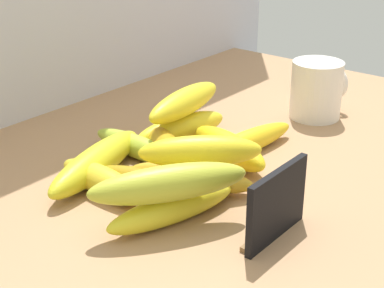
# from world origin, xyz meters

# --- Properties ---
(counter_top) EXTENTS (1.10, 0.76, 0.03)m
(counter_top) POSITION_xyz_m (0.00, 0.00, 0.01)
(counter_top) COLOR #A77B54
(counter_top) RESTS_ON ground
(chalkboard_sign) EXTENTS (0.11, 0.02, 0.08)m
(chalkboard_sign) POSITION_xyz_m (-0.10, -0.13, 0.07)
(chalkboard_sign) COLOR black
(chalkboard_sign) RESTS_ON counter_top
(coffee_mug) EXTENTS (0.10, 0.08, 0.10)m
(coffee_mug) POSITION_xyz_m (0.27, 0.01, 0.08)
(coffee_mug) COLOR white
(coffee_mug) RESTS_ON counter_top
(banana_0) EXTENTS (0.04, 0.17, 0.03)m
(banana_0) POSITION_xyz_m (-0.04, 0.13, 0.05)
(banana_0) COLOR #A7BE34
(banana_0) RESTS_ON counter_top
(banana_1) EXTENTS (0.09, 0.17, 0.04)m
(banana_1) POSITION_xyz_m (-0.07, 0.01, 0.05)
(banana_1) COLOR gold
(banana_1) RESTS_ON counter_top
(banana_2) EXTENTS (0.17, 0.08, 0.04)m
(banana_2) POSITION_xyz_m (0.04, 0.12, 0.05)
(banana_2) COLOR yellow
(banana_2) RESTS_ON counter_top
(banana_3) EXTENTS (0.20, 0.06, 0.03)m
(banana_3) POSITION_xyz_m (0.07, 0.02, 0.05)
(banana_3) COLOR yellow
(banana_3) RESTS_ON counter_top
(banana_4) EXTENTS (0.07, 0.17, 0.03)m
(banana_4) POSITION_xyz_m (-0.11, 0.04, 0.05)
(banana_4) COLOR #A68117
(banana_4) RESTS_ON counter_top
(banana_5) EXTENTS (0.18, 0.08, 0.04)m
(banana_5) POSITION_xyz_m (-0.15, -0.02, 0.05)
(banana_5) COLOR yellow
(banana_5) RESTS_ON counter_top
(banana_6) EXTENTS (0.05, 0.16, 0.04)m
(banana_6) POSITION_xyz_m (-0.15, 0.09, 0.05)
(banana_6) COLOR yellow
(banana_6) RESTS_ON counter_top
(banana_7) EXTENTS (0.09, 0.16, 0.04)m
(banana_7) POSITION_xyz_m (0.03, 0.02, 0.05)
(banana_7) COLOR yellow
(banana_7) RESTS_ON counter_top
(banana_8) EXTENTS (0.14, 0.18, 0.04)m
(banana_8) POSITION_xyz_m (-0.04, 0.08, 0.05)
(banana_8) COLOR #BD8C17
(banana_8) RESTS_ON counter_top
(banana_9) EXTENTS (0.21, 0.10, 0.04)m
(banana_9) POSITION_xyz_m (-0.12, 0.13, 0.05)
(banana_9) COLOR yellow
(banana_9) RESTS_ON counter_top
(banana_10) EXTENTS (0.14, 0.14, 0.04)m
(banana_10) POSITION_xyz_m (-0.06, 0.00, 0.09)
(banana_10) COLOR yellow
(banana_10) RESTS_ON banana_1
(banana_11) EXTENTS (0.18, 0.06, 0.04)m
(banana_11) POSITION_xyz_m (0.05, 0.12, 0.09)
(banana_11) COLOR yellow
(banana_11) RESTS_ON banana_2
(banana_12) EXTENTS (0.18, 0.14, 0.04)m
(banana_12) POSITION_xyz_m (-0.16, -0.03, 0.09)
(banana_12) COLOR gold
(banana_12) RESTS_ON banana_5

